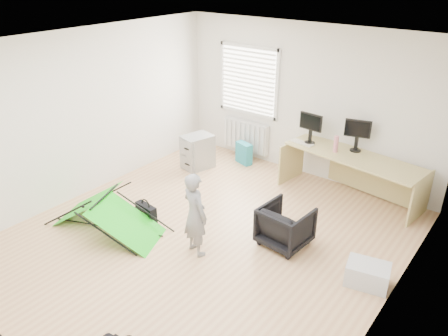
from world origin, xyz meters
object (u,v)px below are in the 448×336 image
Objects in this scene: person at (195,214)px; monitor_right at (357,140)px; filing_cabinet at (198,152)px; storage_crate at (367,274)px; laptop_bag at (146,213)px; kite at (107,212)px; office_chair at (285,226)px; thermos at (336,144)px; desk at (351,177)px; monitor_left at (310,132)px.

monitor_right is at bearing -93.39° from person.
person is at bearing -34.84° from filing_cabinet.
laptop_bag reaches higher than storage_crate.
monitor_right is 0.24× the size of kite.
filing_cabinet reaches higher than office_chair.
thermos is 0.71× the size of laptop_bag.
office_chair is at bearing -87.21° from desk.
monitor_left reaches higher than filing_cabinet.
monitor_left is 2.83m from storage_crate.
thermos is (-0.25, -0.24, -0.06)m from monitor_right.
desk is 2.90m from person.
laptop_bag is at bearing -111.45° from monitor_left.
filing_cabinet is at bearing 75.78° from kite.
monitor_left reaches higher than office_chair.
storage_crate is at bearing 179.37° from office_chair.
desk is 5.46× the size of monitor_left.
office_chair is at bearing 28.33° from laptop_bag.
kite is (-1.63, -3.10, -0.69)m from monitor_left.
storage_crate is at bearing -3.44° from filing_cabinet.
monitor_right is 0.82× the size of storage_crate.
filing_cabinet reaches higher than kite.
person is at bearing 0.50° from laptop_bag.
storage_crate is at bearing -144.31° from person.
thermos is at bearing 60.84° from laptop_bag.
desk reaches higher than storage_crate.
thermos is at bearing -164.03° from desk.
filing_cabinet is 2.71m from person.
desk is at bearing 119.00° from storage_crate.
office_chair is (0.64, -1.84, -0.67)m from monitor_left.
filing_cabinet is 0.54× the size of person.
desk is 4.45× the size of storage_crate.
desk reaches higher than kite.
kite is 4.52× the size of laptop_bag.
person is (-0.97, -2.90, -0.37)m from monitor_right.
filing_cabinet is 2.17m from monitor_left.
thermos is at bearing 28.68° from filing_cabinet.
monitor_right is at bearing 113.82° from desk.
thermos is 3.22m from laptop_bag.
desk is 5.41× the size of monitor_right.
monitor_left reaches higher than kite.
storage_crate is at bearing -52.78° from desk.
thermos is at bearing -3.52° from monitor_left.
person is at bearing -102.64° from desk.
office_chair is 2.11m from laptop_bag.
desk is 2.84m from filing_cabinet.
desk reaches higher than laptop_bag.
storage_crate is (1.06, -1.92, -0.24)m from desk.
office_chair is (2.60, -1.16, -0.03)m from filing_cabinet.
thermos is (-0.30, -0.04, 0.52)m from desk.
person reaches higher than monitor_left.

